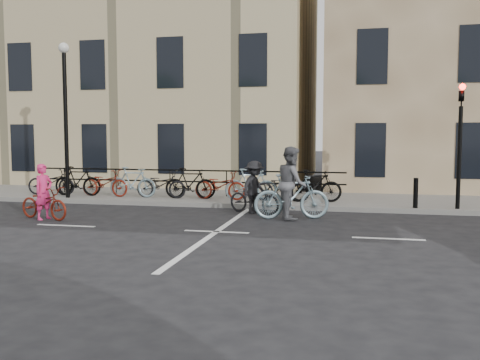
% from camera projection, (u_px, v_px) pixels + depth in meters
% --- Properties ---
extents(ground, '(120.00, 120.00, 0.00)m').
position_uv_depth(ground, '(216.00, 232.00, 12.86)').
color(ground, black).
rests_on(ground, ground).
extents(sidewalk, '(46.00, 4.00, 0.15)m').
position_uv_depth(sidewalk, '(153.00, 196.00, 19.54)').
color(sidewalk, slate).
rests_on(sidewalk, ground).
extents(building_west, '(20.00, 10.00, 10.00)m').
position_uv_depth(building_west, '(110.00, 78.00, 26.98)').
color(building_west, '#CDBD8A').
rests_on(building_west, sidewalk).
extents(traffic_light, '(0.18, 0.30, 3.90)m').
position_uv_depth(traffic_light, '(460.00, 130.00, 15.54)').
color(traffic_light, black).
rests_on(traffic_light, sidewalk).
extents(lamp_post, '(0.36, 0.36, 5.28)m').
position_uv_depth(lamp_post, '(65.00, 100.00, 18.22)').
color(lamp_post, black).
rests_on(lamp_post, sidewalk).
extents(bollard_east, '(0.14, 0.14, 0.90)m').
position_uv_depth(bollard_east, '(416.00, 193.00, 15.87)').
color(bollard_east, black).
rests_on(bollard_east, sidewalk).
extents(parked_bikes, '(11.45, 1.23, 1.05)m').
position_uv_depth(parked_bikes, '(175.00, 184.00, 18.31)').
color(parked_bikes, black).
rests_on(parked_bikes, sidewalk).
extents(cyclist_pink, '(1.82, 1.08, 1.54)m').
position_uv_depth(cyclist_pink, '(44.00, 200.00, 14.70)').
color(cyclist_pink, maroon).
rests_on(cyclist_pink, ground).
extents(cyclist_grey, '(2.16, 1.15, 2.01)m').
position_uv_depth(cyclist_grey, '(292.00, 190.00, 14.72)').
color(cyclist_grey, '#7C99A3').
rests_on(cyclist_grey, ground).
extents(cyclist_dark, '(1.85, 1.28, 1.56)m').
position_uv_depth(cyclist_dark, '(254.00, 193.00, 15.81)').
color(cyclist_dark, black).
rests_on(cyclist_dark, ground).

